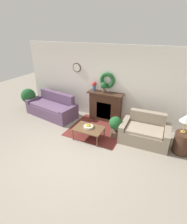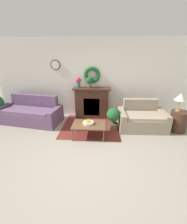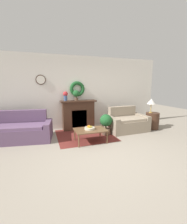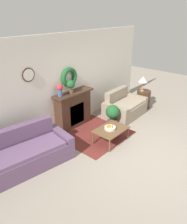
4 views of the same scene
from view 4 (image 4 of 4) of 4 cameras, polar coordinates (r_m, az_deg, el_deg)
The scene contains 13 objects.
ground_plane at distance 5.49m, azimuth 13.57°, elevation -11.67°, with size 16.00×16.00×0.00m, color gray.
floor_rug at distance 6.30m, azimuth 0.01°, elevation -5.62°, with size 1.80×1.73×0.01m.
wall_back at distance 6.36m, azimuth -6.97°, elevation 7.85°, with size 6.80×0.19×2.70m.
fireplace at distance 6.52m, azimuth -5.29°, elevation 0.78°, with size 1.30×0.41×1.09m.
couch_left at distance 5.20m, azimuth -17.38°, elevation -10.36°, with size 2.14×1.20×0.87m.
loveseat_right at distance 7.32m, azimuth 8.00°, elevation 1.29°, with size 1.45×0.97×0.85m.
coffee_table at distance 5.80m, azimuth 4.59°, elevation -4.73°, with size 0.90×0.63×0.38m.
fruit_bowl at distance 5.76m, azimuth 4.31°, elevation -4.09°, with size 0.30×0.30×0.12m.
side_table_by_loveseat at distance 8.11m, azimuth 12.88°, elevation 3.37°, with size 0.49×0.49×0.61m.
table_lamp at distance 7.85m, azimuth 12.85°, elevation 8.28°, with size 0.33×0.33×0.53m.
vase_on_mantel_left at distance 5.97m, azimuth -8.78°, elevation 5.84°, with size 0.17×0.17×0.33m.
potted_plant_on_mantel at distance 6.18m, azimuth -5.96°, elevation 7.03°, with size 0.24×0.24×0.37m.
potted_plant_floor_by_loveseat at distance 6.52m, azimuth 4.98°, elevation -0.60°, with size 0.41×0.41×0.69m.
Camera 4 is at (-4.04, -1.86, 3.22)m, focal length 35.00 mm.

